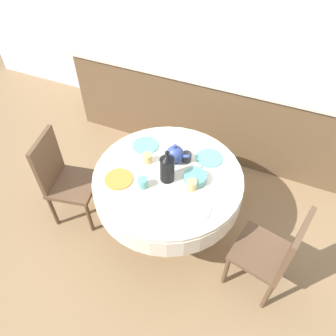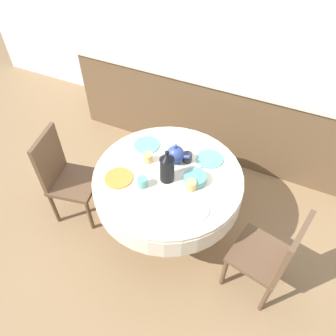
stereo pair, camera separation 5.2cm
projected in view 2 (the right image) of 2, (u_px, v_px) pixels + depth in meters
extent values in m
plane|color=#8E704C|center=(168.00, 226.00, 3.14)|extent=(12.00, 12.00, 0.00)
cube|color=silver|center=(240.00, 22.00, 3.25)|extent=(7.00, 0.05, 2.60)
cube|color=brown|center=(220.00, 110.00, 3.66)|extent=(3.20, 0.60, 0.91)
cube|color=beige|center=(225.00, 71.00, 3.31)|extent=(3.24, 0.64, 0.04)
cylinder|color=brown|center=(168.00, 225.00, 3.12)|extent=(0.44, 0.44, 0.04)
cylinder|color=brown|center=(168.00, 209.00, 2.93)|extent=(0.11, 0.11, 0.49)
cylinder|color=silver|center=(168.00, 185.00, 2.69)|extent=(1.21, 1.21, 0.18)
cylinder|color=silver|center=(168.00, 176.00, 2.61)|extent=(1.20, 1.20, 0.03)
cube|color=brown|center=(260.00, 255.00, 2.48)|extent=(0.47, 0.47, 0.04)
cube|color=brown|center=(292.00, 250.00, 2.21)|extent=(0.11, 0.38, 0.50)
cylinder|color=brown|center=(224.00, 272.00, 2.61)|extent=(0.04, 0.04, 0.39)
cylinder|color=brown|center=(245.00, 241.00, 2.81)|extent=(0.04, 0.04, 0.39)
cylinder|color=brown|center=(265.00, 299.00, 2.47)|extent=(0.04, 0.04, 0.39)
cylinder|color=brown|center=(284.00, 264.00, 2.66)|extent=(0.04, 0.04, 0.39)
cube|color=brown|center=(75.00, 182.00, 2.98)|extent=(0.47, 0.47, 0.04)
cube|color=brown|center=(49.00, 158.00, 2.81)|extent=(0.11, 0.38, 0.50)
cylinder|color=brown|center=(104.00, 187.00, 3.23)|extent=(0.04, 0.04, 0.39)
cylinder|color=brown|center=(90.00, 215.00, 2.99)|extent=(0.04, 0.04, 0.39)
cylinder|color=brown|center=(71.00, 180.00, 3.28)|extent=(0.04, 0.04, 0.39)
cylinder|color=brown|center=(54.00, 208.00, 3.05)|extent=(0.04, 0.04, 0.39)
cylinder|color=orange|center=(119.00, 178.00, 2.57)|extent=(0.22, 0.22, 0.01)
cylinder|color=#5BA39E|center=(142.00, 182.00, 2.50)|extent=(0.08, 0.08, 0.08)
cylinder|color=white|center=(194.00, 209.00, 2.36)|extent=(0.22, 0.22, 0.01)
cylinder|color=#DBB766|center=(191.00, 185.00, 2.48)|extent=(0.08, 0.08, 0.08)
cylinder|color=#60BCB7|center=(147.00, 145.00, 2.83)|extent=(0.22, 0.22, 0.01)
cylinder|color=#DBB766|center=(148.00, 158.00, 2.68)|extent=(0.08, 0.08, 0.08)
cylinder|color=#60BCB7|center=(210.00, 159.00, 2.72)|extent=(0.22, 0.22, 0.01)
cylinder|color=#28282D|center=(187.00, 157.00, 2.68)|extent=(0.08, 0.08, 0.08)
cylinder|color=black|center=(167.00, 169.00, 2.50)|extent=(0.11, 0.11, 0.22)
cone|color=black|center=(167.00, 157.00, 2.40)|extent=(0.10, 0.10, 0.05)
sphere|color=black|center=(167.00, 153.00, 2.37)|extent=(0.03, 0.03, 0.03)
cylinder|color=#33478E|center=(175.00, 161.00, 2.70)|extent=(0.08, 0.08, 0.01)
sphere|color=#33478E|center=(175.00, 154.00, 2.64)|extent=(0.15, 0.15, 0.15)
cylinder|color=#33478E|center=(185.00, 157.00, 2.61)|extent=(0.09, 0.03, 0.05)
sphere|color=#33478E|center=(176.00, 146.00, 2.58)|extent=(0.03, 0.03, 0.03)
cylinder|color=#569993|center=(195.00, 178.00, 2.54)|extent=(0.18, 0.18, 0.06)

